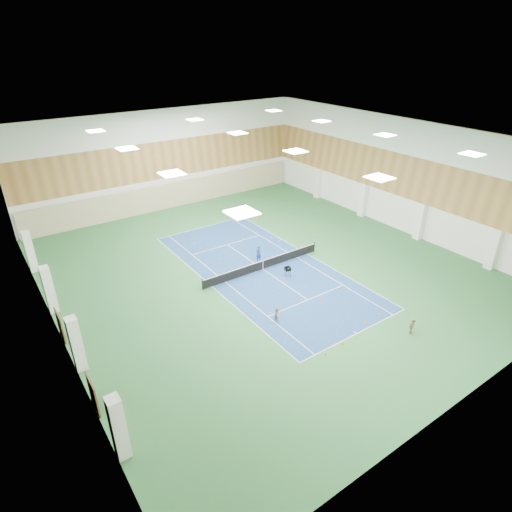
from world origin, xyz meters
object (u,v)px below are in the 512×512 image
at_px(child_court, 278,314).
at_px(ball_cart, 288,272).
at_px(child_apron, 412,326).
at_px(tennis_net, 263,264).
at_px(coach, 258,253).

xyz_separation_m(child_court, ball_cart, (4.93, 4.94, -0.14)).
relative_size(child_apron, ball_cart, 1.34).
distance_m(tennis_net, child_court, 8.21).
bearing_deg(tennis_net, coach, 68.82).
bearing_deg(ball_cart, coach, 111.85).
bearing_deg(child_apron, coach, 98.52).
bearing_deg(tennis_net, ball_cart, -64.65).
bearing_deg(child_apron, tennis_net, 102.10).
bearing_deg(coach, child_court, 56.31).
xyz_separation_m(coach, ball_cart, (0.46, -3.95, -0.38)).
relative_size(coach, child_court, 1.41).
relative_size(child_court, ball_cart, 1.31).
bearing_deg(child_apron, ball_cart, 99.55).
bearing_deg(coach, tennis_net, 61.81).
distance_m(child_apron, ball_cart, 11.98).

